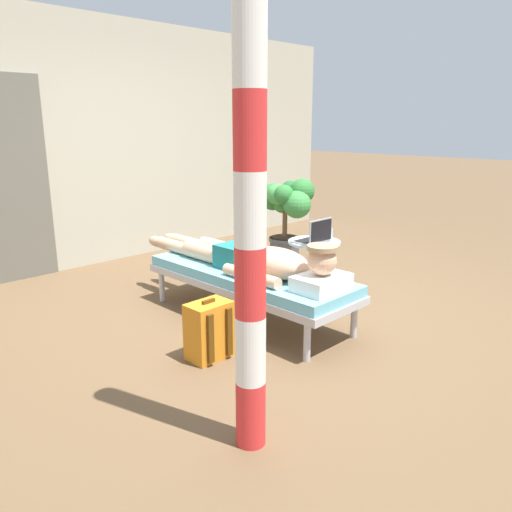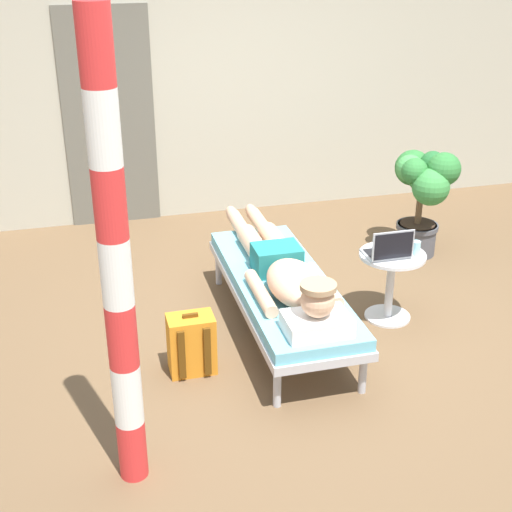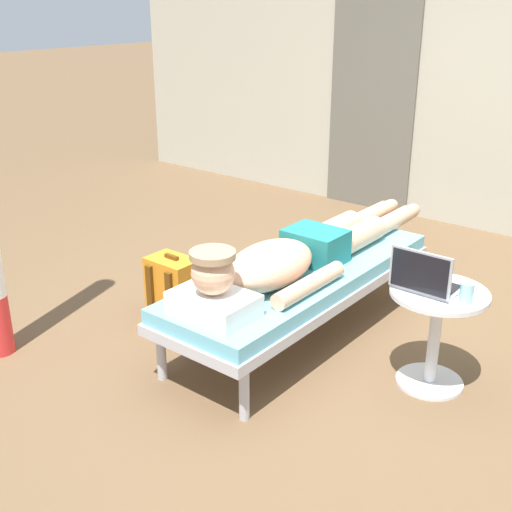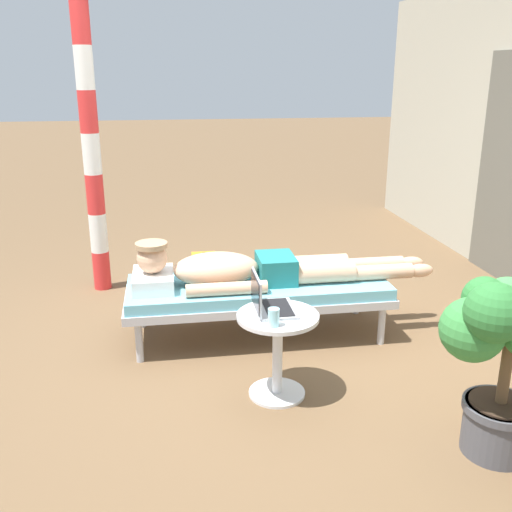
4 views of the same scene
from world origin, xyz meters
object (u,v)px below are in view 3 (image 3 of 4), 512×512
(person_reclining, at_px, (295,255))
(laptop, at_px, (425,280))
(lounge_chair, at_px, (301,280))
(backpack, at_px, (174,290))
(drink_glass, at_px, (467,293))
(side_table, at_px, (436,321))

(person_reclining, bearing_deg, laptop, 0.06)
(lounge_chair, xyz_separation_m, backpack, (-0.71, -0.33, -0.15))
(drink_glass, distance_m, backpack, 1.74)
(drink_glass, bearing_deg, lounge_chair, 175.93)
(side_table, relative_size, backpack, 1.23)
(person_reclining, height_order, side_table, person_reclining)
(side_table, bearing_deg, lounge_chair, 178.90)
(backpack, bearing_deg, side_table, 11.56)
(laptop, xyz_separation_m, backpack, (-1.47, -0.26, -0.39))
(drink_glass, xyz_separation_m, backpack, (-1.68, -0.26, -0.38))
(lounge_chair, xyz_separation_m, person_reclining, (0.00, -0.07, 0.17))
(person_reclining, relative_size, backpack, 5.12)
(backpack, bearing_deg, person_reclining, 20.30)
(person_reclining, height_order, backpack, person_reclining)
(side_table, height_order, drink_glass, drink_glass)
(drink_glass, bearing_deg, backpack, -171.22)
(side_table, bearing_deg, person_reclining, -176.39)
(person_reclining, bearing_deg, lounge_chair, 90.00)
(person_reclining, bearing_deg, backpack, -159.70)
(drink_glass, bearing_deg, laptop, 179.37)
(lounge_chair, bearing_deg, person_reclining, -90.00)
(laptop, height_order, backpack, laptop)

